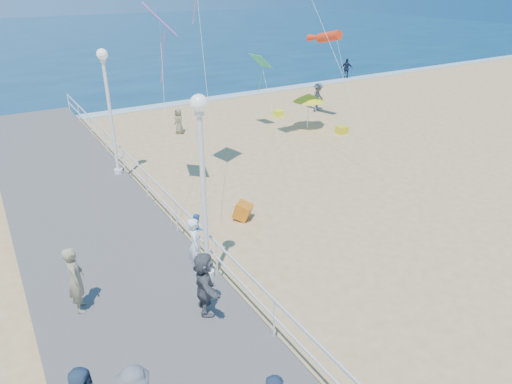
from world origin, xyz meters
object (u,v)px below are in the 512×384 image
spectator_6 (76,279)px  beach_chair_right (342,130)px  lamp_post_mid (203,173)px  beach_walker_b (347,69)px  spectator_5 (205,283)px  lamp_post_far (108,100)px  woman_holding_toddler (196,245)px  beach_walker_a (318,97)px  beach_chair_left (278,113)px  toddler_held (197,228)px  box_kite (243,212)px  beach_umbrella (309,97)px  beach_walker_c (179,121)px

spectator_6 → beach_chair_right: spectator_6 is taller
lamp_post_mid → beach_chair_right: 16.28m
spectator_6 → beach_walker_b: spectator_6 is taller
spectator_6 → spectator_5: bearing=-113.1°
lamp_post_far → woman_holding_toddler: (-0.14, -8.55, -2.39)m
beach_walker_a → beach_chair_left: bearing=148.4°
beach_chair_left → beach_walker_a: bearing=-6.1°
spectator_5 → beach_walker_a: bearing=-30.9°
toddler_held → spectator_6: spectator_6 is taller
toddler_held → beach_walker_b: toddler_held is taller
box_kite → beach_umbrella: 11.92m
beach_umbrella → spectator_6: bearing=-145.9°
lamp_post_mid → beach_walker_a: (14.88, 13.69, -2.72)m
lamp_post_mid → box_kite: (2.93, 3.07, -3.36)m
lamp_post_mid → beach_walker_b: bearing=41.3°
spectator_6 → beach_chair_right: 18.66m
beach_chair_right → beach_chair_left: bearing=103.2°
lamp_post_far → box_kite: 7.42m
beach_walker_c → spectator_6: bearing=-37.8°
lamp_post_far → woman_holding_toddler: lamp_post_far is taller
beach_walker_a → beach_chair_right: bearing=-137.4°
lamp_post_far → woman_holding_toddler: bearing=-90.9°
beach_umbrella → beach_chair_right: 2.69m
beach_walker_c → beach_chair_left: beach_walker_c is taller
lamp_post_far → spectator_6: lamp_post_far is taller
toddler_held → spectator_6: size_ratio=0.50×
lamp_post_mid → beach_walker_c: 15.18m
woman_holding_toddler → beach_chair_left: (12.04, 13.56, -1.07)m
lamp_post_mid → spectator_6: 4.19m
woman_holding_toddler → beach_chair_left: size_ratio=3.16×
woman_holding_toddler → beach_chair_left: 18.16m
toddler_held → spectator_6: bearing=116.2°
spectator_6 → beach_chair_right: size_ratio=3.38×
beach_chair_right → lamp_post_mid: bearing=-145.0°
woman_holding_toddler → beach_walker_b: bearing=-25.7°
woman_holding_toddler → beach_walker_c: 14.53m
beach_walker_b → beach_chair_left: bearing=77.5°
lamp_post_mid → woman_holding_toddler: bearing=107.0°
beach_walker_b → beach_chair_left: (-11.97, -6.95, -0.67)m
toddler_held → beach_chair_right: (13.03, 8.52, -1.51)m
beach_walker_b → beach_chair_right: (-10.83, -11.84, -0.67)m
toddler_held → box_kite: size_ratio=1.53×
spectator_5 → beach_chair_left: (12.60, 15.33, -1.07)m
lamp_post_far → beach_umbrella: 12.11m
beach_umbrella → beach_chair_left: size_ratio=3.89×
lamp_post_far → beach_umbrella: (11.85, 1.82, -1.75)m
beach_walker_b → beach_chair_right: 16.06m
lamp_post_mid → woman_holding_toddler: lamp_post_mid is taller
spectator_5 → beach_chair_right: size_ratio=3.15×
woman_holding_toddler → beach_walker_c: size_ratio=1.18×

